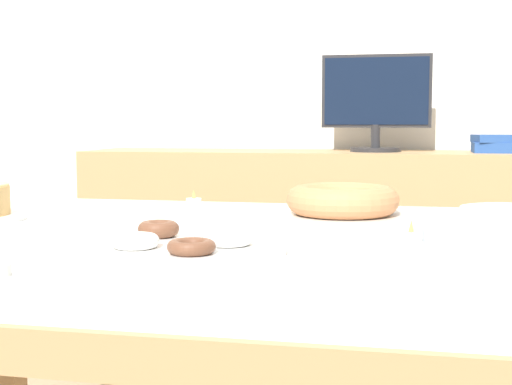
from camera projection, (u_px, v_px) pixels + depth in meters
name	position (u px, v px, depth m)	size (l,w,h in m)	color
wall_back	(343.00, 44.00, 3.08)	(8.00, 0.10, 2.60)	silver
dining_table	(254.00, 275.00, 1.36)	(1.77, 1.10, 0.75)	silver
sideboard	(334.00, 256.00, 2.87)	(2.01, 0.44, 0.85)	tan
computer_monitor	(376.00, 103.00, 2.78)	(0.42, 0.20, 0.38)	#262628
book_stack	(499.00, 144.00, 2.70)	(0.20, 0.18, 0.07)	#23478C
cake_golden_bundt	(342.00, 204.00, 1.55)	(0.30, 0.30, 0.08)	white
pastry_platter	(186.00, 244.00, 1.16)	(0.33, 0.33, 0.04)	white
tealight_centre	(411.00, 235.00, 1.27)	(0.04, 0.04, 0.04)	silver
tealight_near_cakes	(194.00, 201.00, 1.85)	(0.04, 0.04, 0.04)	silver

